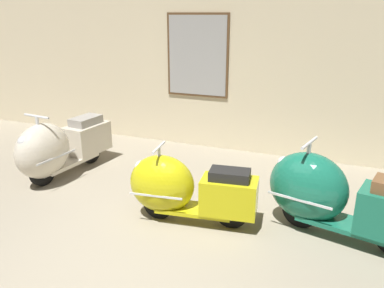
# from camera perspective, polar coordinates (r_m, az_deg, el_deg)

# --- Properties ---
(ground_plane) EXTENTS (60.00, 60.00, 0.00)m
(ground_plane) POSITION_cam_1_polar(r_m,az_deg,el_deg) (4.15, -10.53, -18.15)
(ground_plane) COLOR gray
(showroom_back_wall) EXTENTS (18.00, 0.63, 3.85)m
(showroom_back_wall) POSITION_cam_1_polar(r_m,az_deg,el_deg) (7.07, 7.73, 14.13)
(showroom_back_wall) COLOR beige
(showroom_back_wall) RESTS_ON ground
(scooter_0) EXTENTS (0.69, 1.82, 1.08)m
(scooter_0) POSITION_cam_1_polar(r_m,az_deg,el_deg) (6.35, -19.18, -0.48)
(scooter_0) COLOR black
(scooter_0) RESTS_ON ground
(scooter_1) EXTENTS (1.62, 0.66, 0.96)m
(scooter_1) POSITION_cam_1_polar(r_m,az_deg,el_deg) (4.75, -1.49, -6.57)
(scooter_1) COLOR black
(scooter_1) RESTS_ON ground
(scooter_2) EXTENTS (1.86, 0.90, 1.09)m
(scooter_2) POSITION_cam_1_polar(r_m,az_deg,el_deg) (4.71, 20.03, -7.24)
(scooter_2) COLOR black
(scooter_2) RESTS_ON ground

